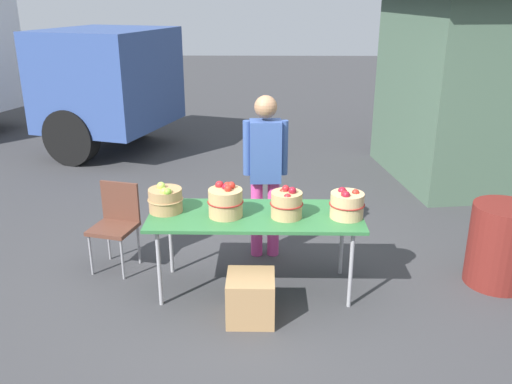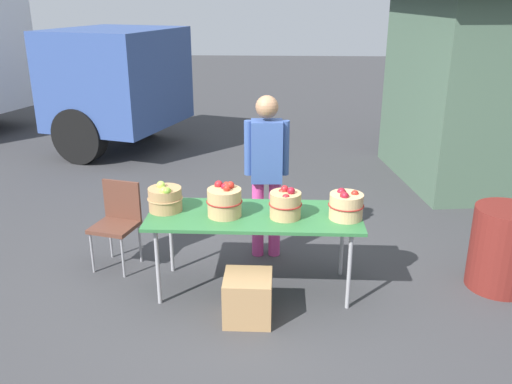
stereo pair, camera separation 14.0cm
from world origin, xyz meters
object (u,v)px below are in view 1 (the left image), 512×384
Objects in this scene: apple_basket_red_0 at (226,201)px; apple_basket_red_1 at (287,204)px; market_table at (255,219)px; vendor_adult at (265,165)px; apple_basket_red_2 at (347,204)px; trash_barrel at (501,245)px; apple_basket_green_0 at (165,199)px; folding_chair at (116,219)px; produce_crate at (251,298)px.

apple_basket_red_0 reaches higher than apple_basket_red_1.
vendor_adult is at bearing 83.04° from market_table.
vendor_adult is (-0.19, 0.76, 0.12)m from apple_basket_red_1.
apple_basket_red_2 is 1.05m from vendor_adult.
apple_basket_red_2 is at bearing -172.28° from trash_barrel.
apple_basket_red_1 is (1.08, -0.11, 0.01)m from apple_basket_green_0.
apple_basket_green_0 reaches higher than folding_chair.
produce_crate is at bearing 81.68° from vendor_adult.
apple_basket_red_2 is at bearing 2.09° from folding_chair.
market_table is 6.08× the size of apple_basket_red_2.
apple_basket_red_1 is at bearing -179.44° from apple_basket_red_2.
apple_basket_green_0 is 0.77m from folding_chair.
folding_chair is at bearing 8.00° from vendor_adult.
trash_barrel is (3.10, 0.10, -0.47)m from apple_basket_green_0.
apple_basket_red_1 is 0.94× the size of apple_basket_red_2.
market_table is at bearing 86.59° from produce_crate.
market_table is 1.46m from folding_chair.
trash_barrel is at bearing 162.98° from vendor_adult.
market_table is 2.32m from trash_barrel.
apple_basket_green_0 reaches higher than market_table.
market_table is at bearing 167.89° from apple_basket_red_1.
market_table is 0.77m from vendor_adult.
vendor_adult is 2.35m from trash_barrel.
trash_barrel is 2.42m from produce_crate.
apple_basket_red_1 is (0.54, -0.02, -0.01)m from apple_basket_red_0.
produce_crate is (-0.03, -0.51, -0.51)m from market_table.
apple_basket_red_0 is 1.06m from apple_basket_red_2.
vendor_adult is 1.96× the size of folding_chair.
apple_basket_red_0 is 0.37× the size of folding_chair.
folding_chair is (-1.38, 0.42, -0.20)m from market_table.
apple_basket_red_2 is 0.36× the size of folding_chair.
vendor_adult is at bearing 65.03° from apple_basket_red_0.
vendor_adult reaches higher than trash_barrel.
apple_basket_green_0 is 1.61m from apple_basket_red_2.
folding_chair is (-0.57, 0.37, -0.36)m from apple_basket_green_0.
apple_basket_red_1 is 0.73× the size of produce_crate.
market_table is 5.94× the size of apple_basket_red_0.
apple_basket_red_0 is (-0.26, -0.04, 0.18)m from market_table.
produce_crate is at bearing -93.41° from market_table.
apple_basket_red_0 reaches higher than produce_crate.
trash_barrel is at bearing 1.82° from apple_basket_green_0.
apple_basket_green_0 is at bearing 144.42° from produce_crate.
apple_basket_green_0 is 0.80× the size of produce_crate.
apple_basket_green_0 is at bearing -18.66° from folding_chair.
apple_basket_green_0 is at bearing 170.62° from apple_basket_red_0.
apple_basket_green_0 reaches higher than produce_crate.
apple_basket_red_1 is (0.27, -0.06, 0.17)m from market_table.
folding_chair reaches higher than trash_barrel.
apple_basket_red_1 is 0.53m from apple_basket_red_2.
apple_basket_red_0 is 1.02× the size of apple_basket_red_2.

